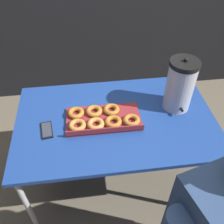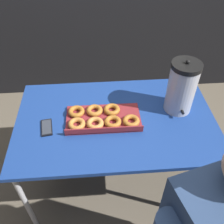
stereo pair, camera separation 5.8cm
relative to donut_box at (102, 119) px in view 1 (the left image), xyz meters
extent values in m
plane|color=brown|center=(0.09, 0.01, -0.73)|extent=(12.00, 12.00, 0.00)
cube|color=navy|center=(0.09, 0.01, -0.04)|extent=(1.26, 0.79, 0.03)
cylinder|color=#ADADB2|center=(-0.50, -0.34, -0.39)|extent=(0.03, 0.03, 0.68)
cylinder|color=#ADADB2|center=(0.68, -0.34, -0.39)|extent=(0.03, 0.03, 0.68)
cylinder|color=#ADADB2|center=(-0.50, 0.36, -0.39)|extent=(0.03, 0.03, 0.68)
cylinder|color=#ADADB2|center=(0.68, 0.36, -0.39)|extent=(0.03, 0.03, 0.68)
cube|color=maroon|center=(0.01, 0.01, -0.01)|extent=(0.47, 0.25, 0.02)
cube|color=maroon|center=(0.01, -0.11, 0.01)|extent=(0.47, 0.01, 0.04)
torus|color=#B97734|center=(-0.15, -0.05, 0.01)|extent=(0.12, 0.12, 0.03)
torus|color=#C4813F|center=(-0.04, -0.05, 0.01)|extent=(0.14, 0.14, 0.03)
torus|color=#AA6725|center=(0.07, -0.05, 0.01)|extent=(0.12, 0.12, 0.03)
torus|color=#AC6A27|center=(0.18, -0.05, 0.01)|extent=(0.15, 0.15, 0.03)
torus|color=#A96624|center=(-0.16, 0.06, 0.01)|extent=(0.11, 0.11, 0.03)
torus|color=#AE6C29|center=(-0.04, 0.06, 0.01)|extent=(0.11, 0.11, 0.03)
torus|color=#A96725|center=(0.07, 0.06, 0.01)|extent=(0.12, 0.12, 0.03)
cylinder|color=#B7B7BC|center=(0.50, 0.08, 0.14)|extent=(0.18, 0.18, 0.32)
cylinder|color=black|center=(0.50, 0.08, 0.31)|extent=(0.18, 0.18, 0.03)
sphere|color=black|center=(0.50, 0.08, 0.34)|extent=(0.02, 0.02, 0.02)
cylinder|color=black|center=(0.50, -0.01, 0.04)|extent=(0.02, 0.04, 0.02)
cube|color=black|center=(-0.34, -0.04, -0.02)|extent=(0.08, 0.14, 0.01)
cube|color=#2D333D|center=(-0.34, -0.04, -0.01)|extent=(0.07, 0.13, 0.00)
cube|color=navy|center=(0.46, -0.69, 0.04)|extent=(0.51, 0.33, 0.61)
camera|label=1|loc=(-0.08, -1.10, 1.11)|focal=40.00mm
camera|label=2|loc=(-0.02, -1.10, 1.11)|focal=40.00mm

